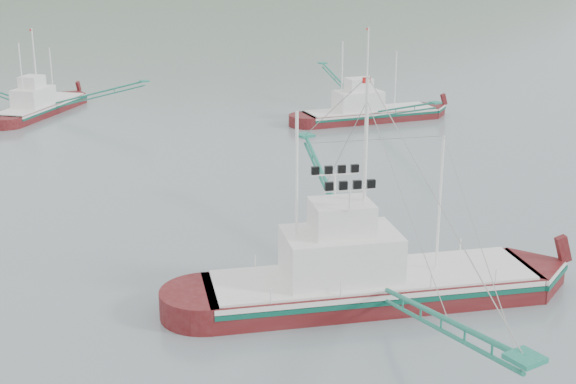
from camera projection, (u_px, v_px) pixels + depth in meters
ground at (350, 279)px, 41.86m from camera, size 1200.00×1200.00×0.00m
main_boat at (370, 255)px, 38.62m from camera, size 16.78×28.41×11.96m
bg_boat_right at (369, 103)px, 78.20m from camera, size 13.77×23.81×9.77m
bg_boat_far at (40, 94)px, 81.24m from camera, size 18.82×19.55×9.34m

